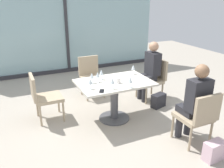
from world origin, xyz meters
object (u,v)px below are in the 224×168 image
at_px(wine_glass_6, 130,80).
at_px(cell_phone_on_table, 102,91).
at_px(chair_far_right, 154,77).
at_px(wine_glass_1, 133,67).
at_px(wine_glass_5, 92,76).
at_px(handbag_0, 158,101).
at_px(dining_table_main, 114,91).
at_px(coffee_cup, 118,81).
at_px(wine_glass_4, 98,75).
at_px(chair_far_left, 43,95).
at_px(person_far_right, 150,68).
at_px(wine_glass_3, 101,72).
at_px(chair_near_window, 91,74).
at_px(wine_glass_0, 112,81).
at_px(person_front_right, 195,100).
at_px(wine_glass_2, 90,81).
at_px(chair_front_right, 198,115).
at_px(handbag_1, 214,151).

xyz_separation_m(wine_glass_6, cell_phone_on_table, (-0.48, 0.05, -0.13)).
xyz_separation_m(chair_far_right, wine_glass_1, (-0.67, -0.26, 0.37)).
height_order(wine_glass_5, handbag_0, wine_glass_5).
bearing_deg(dining_table_main, coffee_cup, -70.20).
bearing_deg(wine_glass_6, wine_glass_4, 129.78).
height_order(chair_far_left, cell_phone_on_table, chair_far_left).
distance_m(person_far_right, wine_glass_3, 1.27).
distance_m(chair_near_window, wine_glass_1, 1.18).
bearing_deg(person_far_right, wine_glass_0, -147.82).
bearing_deg(person_front_right, coffee_cup, 126.01).
xyz_separation_m(wine_glass_2, wine_glass_6, (0.61, -0.21, 0.00)).
distance_m(wine_glass_2, wine_glass_5, 0.28).
relative_size(chair_near_window, coffee_cup, 9.67).
bearing_deg(chair_front_right, handbag_0, 79.67).
height_order(wine_glass_3, coffee_cup, wine_glass_3).
distance_m(person_far_right, person_front_right, 1.64).
height_order(chair_front_right, wine_glass_6, wine_glass_6).
bearing_deg(person_far_right, wine_glass_2, -157.52).
bearing_deg(wine_glass_4, handbag_1, -59.14).
distance_m(chair_front_right, handbag_0, 1.37).
bearing_deg(chair_far_left, person_far_right, -0.00).
bearing_deg(wine_glass_4, wine_glass_2, -131.31).
relative_size(wine_glass_3, wine_glass_5, 1.00).
distance_m(dining_table_main, wine_glass_4, 0.43).
distance_m(dining_table_main, person_front_right, 1.38).
distance_m(person_far_right, wine_glass_6, 1.28).
bearing_deg(person_far_right, dining_table_main, -155.31).
xyz_separation_m(dining_table_main, wine_glass_2, (-0.50, -0.16, 0.32)).
height_order(chair_near_window, wine_glass_1, wine_glass_1).
height_order(chair_far_right, wine_glass_5, wine_glass_5).
bearing_deg(wine_glass_3, handbag_1, -63.12).
relative_size(chair_far_right, chair_far_left, 1.00).
relative_size(chair_far_left, person_front_right, 0.69).
bearing_deg(person_front_right, chair_far_right, 76.60).
height_order(wine_glass_6, coffee_cup, wine_glass_6).
xyz_separation_m(wine_glass_2, wine_glass_4, (0.23, 0.26, 0.00)).
bearing_deg(wine_glass_5, coffee_cup, -25.19).
distance_m(wine_glass_1, coffee_cup, 0.57).
xyz_separation_m(wine_glass_0, coffee_cup, (0.20, 0.19, -0.09)).
bearing_deg(wine_glass_1, wine_glass_5, -171.75).
bearing_deg(wine_glass_6, cell_phone_on_table, 174.45).
bearing_deg(dining_table_main, chair_far_right, 22.63).
height_order(wine_glass_2, wine_glass_5, same).
bearing_deg(cell_phone_on_table, handbag_0, 42.83).
bearing_deg(wine_glass_3, wine_glass_5, -155.44).
height_order(chair_front_right, wine_glass_3, wine_glass_3).
xyz_separation_m(dining_table_main, wine_glass_0, (-0.17, -0.29, 0.32)).
relative_size(person_front_right, coffee_cup, 14.00).
bearing_deg(chair_far_right, person_far_right, -180.00).
distance_m(handbag_0, handbag_1, 1.71).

